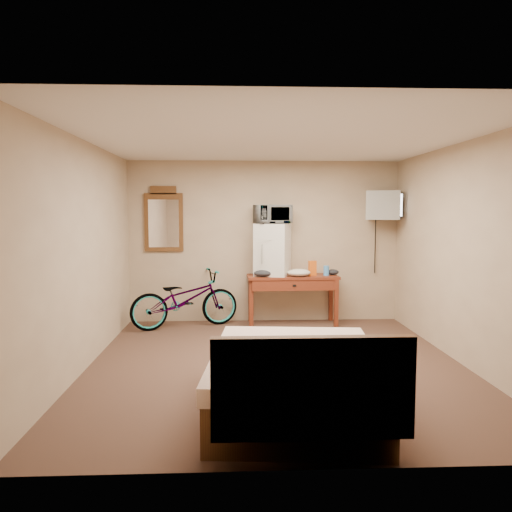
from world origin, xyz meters
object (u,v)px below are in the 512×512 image
(microwave, at_px, (273,214))
(crt_television, at_px, (384,205))
(wall_mirror, at_px, (164,220))
(bicycle, at_px, (185,299))
(blue_cup, at_px, (326,271))
(mini_fridge, at_px, (272,250))
(bed, at_px, (296,380))
(desk, at_px, (293,283))

(microwave, xyz_separation_m, crt_television, (1.68, -0.05, 0.13))
(wall_mirror, relative_size, bicycle, 0.62)
(blue_cup, relative_size, wall_mirror, 0.15)
(microwave, distance_m, blue_cup, 1.18)
(mini_fridge, xyz_separation_m, bed, (-0.06, -3.45, -0.85))
(microwave, bearing_deg, crt_television, -19.33)
(bicycle, bearing_deg, wall_mirror, 19.82)
(blue_cup, xyz_separation_m, wall_mirror, (-2.48, 0.27, 0.77))
(blue_cup, distance_m, wall_mirror, 2.61)
(wall_mirror, distance_m, bed, 4.20)
(bed, bearing_deg, blue_cup, 75.42)
(desk, bearing_deg, mini_fridge, 167.55)
(wall_mirror, bearing_deg, bed, -66.33)
(wall_mirror, bearing_deg, mini_fridge, -7.05)
(microwave, distance_m, crt_television, 1.69)
(mini_fridge, relative_size, crt_television, 1.21)
(blue_cup, bearing_deg, desk, 179.88)
(bicycle, bearing_deg, microwave, -101.80)
(desk, xyz_separation_m, wall_mirror, (-1.97, 0.27, 0.96))
(crt_television, relative_size, bicycle, 0.40)
(desk, distance_m, crt_television, 1.82)
(blue_cup, relative_size, crt_television, 0.23)
(microwave, xyz_separation_m, blue_cup, (0.82, -0.07, -0.86))
(microwave, bearing_deg, bicycle, 171.03)
(mini_fridge, height_order, crt_television, crt_television)
(bicycle, relative_size, bed, 0.82)
(microwave, bearing_deg, desk, -30.25)
(desk, bearing_deg, crt_television, 0.90)
(blue_cup, height_order, crt_television, crt_television)
(desk, bearing_deg, wall_mirror, 172.10)
(microwave, bearing_deg, blue_cup, -22.56)
(wall_mirror, xyz_separation_m, bed, (1.60, -3.66, -1.29))
(bed, bearing_deg, bicycle, 111.11)
(crt_television, height_order, bed, crt_television)
(mini_fridge, relative_size, microwave, 1.54)
(mini_fridge, height_order, wall_mirror, wall_mirror)
(microwave, distance_m, bicycle, 1.83)
(mini_fridge, bearing_deg, wall_mirror, 172.95)
(desk, relative_size, mini_fridge, 1.76)
(mini_fridge, xyz_separation_m, blue_cup, (0.82, -0.07, -0.32))
(crt_television, bearing_deg, wall_mirror, 175.70)
(bed, bearing_deg, crt_television, 62.84)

